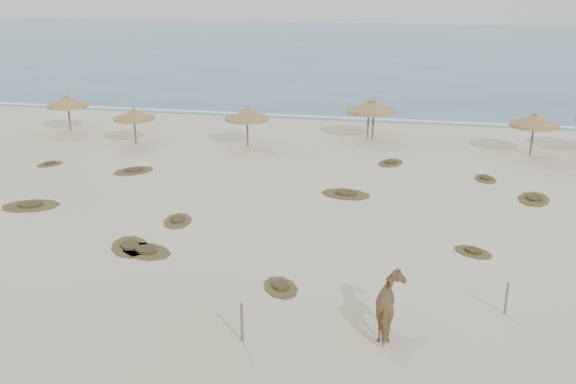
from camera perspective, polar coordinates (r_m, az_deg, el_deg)
name	(u,v)px	position (r m, az deg, el deg)	size (l,w,h in m)	color
ground	(211,257)	(24.85, -6.86, -5.77)	(160.00, 160.00, 0.00)	beige
ocean	(370,48)	(97.22, 7.27, 12.59)	(200.00, 100.00, 0.01)	#2B5B83
foam_line	(317,117)	(49.05, 2.63, 6.69)	(70.00, 0.60, 0.01)	white
palapa_0	(68,102)	(46.56, -19.01, 7.57)	(3.60, 3.60, 2.60)	brown
palapa_1	(134,115)	(41.81, -13.54, 6.68)	(2.83, 2.83, 2.41)	brown
palapa_2	(247,115)	(40.07, -3.65, 6.87)	(3.25, 3.25, 2.60)	brown
palapa_3	(369,108)	(42.08, 7.19, 7.45)	(3.78, 3.78, 2.71)	brown
palapa_4	(374,107)	(42.21, 7.63, 7.50)	(3.49, 3.49, 2.74)	brown
palapa_5	(534,121)	(40.66, 21.06, 5.92)	(3.50, 3.50, 2.69)	brown
horse	(391,307)	(19.64, 9.17, -10.07)	(0.94, 2.07, 1.75)	#8D6240
fence_post_near	(242,322)	(19.17, -4.12, -11.49)	(0.09, 0.09, 1.24)	#605948
fence_post_far	(506,299)	(21.69, 18.85, -8.96)	(0.08, 0.08, 1.08)	#605948
scrub_1	(31,205)	(32.22, -21.91, -1.11)	(3.06, 2.47, 0.16)	brown
scrub_2	(178,221)	(28.49, -9.78, -2.52)	(1.58, 2.09, 0.16)	brown
scrub_3	(346,194)	(31.59, 5.16, -0.16)	(2.71, 2.01, 0.16)	brown
scrub_4	(473,252)	(26.03, 16.13, -5.12)	(1.88, 1.75, 0.16)	brown
scrub_5	(534,199)	(32.96, 21.02, -0.57)	(1.95, 2.51, 0.16)	brown
scrub_6	(134,171)	(36.21, -13.56, 1.86)	(2.64, 2.62, 0.16)	brown
scrub_7	(391,163)	(37.18, 9.11, 2.60)	(1.86, 2.23, 0.16)	brown
scrub_8	(50,164)	(38.92, -20.40, 2.37)	(1.63, 1.78, 0.16)	brown
scrub_9	(146,251)	(25.69, -12.50, -5.13)	(2.57, 2.11, 0.16)	brown
scrub_10	(485,179)	(35.37, 17.14, 1.14)	(1.32, 1.79, 0.16)	brown
scrub_11	(130,246)	(26.25, -13.87, -4.71)	(2.43, 2.67, 0.16)	brown
scrub_12	(281,287)	(22.34, -0.66, -8.44)	(1.83, 2.06, 0.16)	brown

